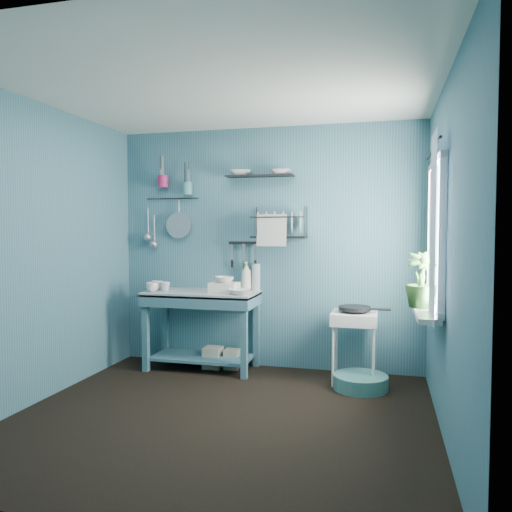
% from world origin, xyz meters
% --- Properties ---
extents(floor, '(3.20, 3.20, 0.00)m').
position_xyz_m(floor, '(0.00, 0.00, 0.00)').
color(floor, black).
rests_on(floor, ground).
extents(ceiling, '(3.20, 3.20, 0.00)m').
position_xyz_m(ceiling, '(0.00, 0.00, 2.50)').
color(ceiling, silver).
rests_on(ceiling, ground).
extents(wall_back, '(3.20, 0.00, 3.20)m').
position_xyz_m(wall_back, '(0.00, 1.50, 1.25)').
color(wall_back, '#396675').
rests_on(wall_back, ground).
extents(wall_front, '(3.20, 0.00, 3.20)m').
position_xyz_m(wall_front, '(0.00, -1.50, 1.25)').
color(wall_front, '#396675').
rests_on(wall_front, ground).
extents(wall_left, '(0.00, 3.00, 3.00)m').
position_xyz_m(wall_left, '(-1.60, 0.00, 1.25)').
color(wall_left, '#396675').
rests_on(wall_left, ground).
extents(wall_right, '(0.00, 3.00, 3.00)m').
position_xyz_m(wall_right, '(1.60, 0.00, 1.25)').
color(wall_right, '#396675').
rests_on(wall_right, ground).
extents(work_counter, '(1.20, 0.70, 0.81)m').
position_xyz_m(work_counter, '(-0.63, 1.23, 0.40)').
color(work_counter, '#366372').
rests_on(work_counter, floor).
extents(mug_left, '(0.12, 0.12, 0.10)m').
position_xyz_m(mug_left, '(-1.11, 1.07, 0.86)').
color(mug_left, silver).
rests_on(mug_left, work_counter).
extents(mug_mid, '(0.14, 0.14, 0.09)m').
position_xyz_m(mug_mid, '(-1.01, 1.17, 0.85)').
color(mug_mid, silver).
rests_on(mug_mid, work_counter).
extents(mug_right, '(0.17, 0.17, 0.10)m').
position_xyz_m(mug_right, '(-1.13, 1.23, 0.86)').
color(mug_right, silver).
rests_on(mug_right, work_counter).
extents(wash_tub, '(0.28, 0.22, 0.10)m').
position_xyz_m(wash_tub, '(-0.38, 1.21, 0.86)').
color(wash_tub, silver).
rests_on(wash_tub, work_counter).
extents(tub_bowl, '(0.20, 0.19, 0.06)m').
position_xyz_m(tub_bowl, '(-0.38, 1.21, 0.94)').
color(tub_bowl, silver).
rests_on(tub_bowl, wash_tub).
extents(soap_bottle, '(0.12, 0.12, 0.30)m').
position_xyz_m(soap_bottle, '(-0.21, 1.43, 0.96)').
color(soap_bottle, silver).
rests_on(soap_bottle, work_counter).
extents(water_bottle, '(0.09, 0.09, 0.28)m').
position_xyz_m(water_bottle, '(-0.11, 1.45, 0.95)').
color(water_bottle, '#A2AFB4').
rests_on(water_bottle, work_counter).
extents(counter_bowl, '(0.22, 0.22, 0.05)m').
position_xyz_m(counter_bowl, '(-0.18, 1.08, 0.83)').
color(counter_bowl, silver).
rests_on(counter_bowl, work_counter).
extents(hotplate_stand, '(0.47, 0.47, 0.67)m').
position_xyz_m(hotplate_stand, '(0.93, 1.14, 0.33)').
color(hotplate_stand, silver).
rests_on(hotplate_stand, floor).
extents(frying_pan, '(0.30, 0.30, 0.03)m').
position_xyz_m(frying_pan, '(0.93, 1.14, 0.71)').
color(frying_pan, black).
rests_on(frying_pan, hotplate_stand).
extents(knife_strip, '(0.32, 0.07, 0.03)m').
position_xyz_m(knife_strip, '(-0.24, 1.47, 1.30)').
color(knife_strip, black).
rests_on(knife_strip, wall_back).
extents(dish_rack, '(0.56, 0.26, 0.32)m').
position_xyz_m(dish_rack, '(0.16, 1.37, 1.52)').
color(dish_rack, black).
rests_on(dish_rack, wall_back).
extents(upper_shelf, '(0.71, 0.20, 0.02)m').
position_xyz_m(upper_shelf, '(-0.05, 1.40, 1.99)').
color(upper_shelf, black).
rests_on(upper_shelf, wall_back).
extents(shelf_bowl_left, '(0.25, 0.25, 0.05)m').
position_xyz_m(shelf_bowl_left, '(-0.26, 1.40, 2.03)').
color(shelf_bowl_left, silver).
rests_on(shelf_bowl_left, upper_shelf).
extents(shelf_bowl_right, '(0.22, 0.22, 0.05)m').
position_xyz_m(shelf_bowl_right, '(0.17, 1.40, 2.06)').
color(shelf_bowl_right, silver).
rests_on(shelf_bowl_right, upper_shelf).
extents(utensil_cup_magenta, '(0.11, 0.11, 0.13)m').
position_xyz_m(utensil_cup_magenta, '(-1.14, 1.42, 1.96)').
color(utensil_cup_magenta, '#A61E54').
rests_on(utensil_cup_magenta, wall_back).
extents(utensil_cup_teal, '(0.11, 0.11, 0.13)m').
position_xyz_m(utensil_cup_teal, '(-0.86, 1.42, 1.88)').
color(utensil_cup_teal, teal).
rests_on(utensil_cup_teal, wall_back).
extents(colander, '(0.28, 0.03, 0.28)m').
position_xyz_m(colander, '(-0.97, 1.45, 1.49)').
color(colander, '#A6A7AE').
rests_on(colander, wall_back).
extents(ladle_outer, '(0.01, 0.01, 0.30)m').
position_xyz_m(ladle_outer, '(-1.34, 1.46, 1.53)').
color(ladle_outer, '#A6A7AE').
rests_on(ladle_outer, wall_back).
extents(ladle_inner, '(0.01, 0.01, 0.30)m').
position_xyz_m(ladle_inner, '(-1.26, 1.46, 1.45)').
color(ladle_inner, '#A6A7AE').
rests_on(ladle_inner, wall_back).
extents(hook_rail, '(0.60, 0.01, 0.01)m').
position_xyz_m(hook_rail, '(-1.05, 1.47, 1.78)').
color(hook_rail, black).
rests_on(hook_rail, wall_back).
extents(window_glass, '(0.00, 1.10, 1.10)m').
position_xyz_m(window_glass, '(1.59, 0.45, 1.40)').
color(window_glass, white).
rests_on(window_glass, wall_right).
extents(windowsill, '(0.16, 0.95, 0.04)m').
position_xyz_m(windowsill, '(1.50, 0.45, 0.81)').
color(windowsill, silver).
rests_on(windowsill, wall_right).
extents(curtain, '(0.00, 1.35, 1.35)m').
position_xyz_m(curtain, '(1.52, 0.15, 1.45)').
color(curtain, white).
rests_on(curtain, wall_right).
extents(curtain_rod, '(0.02, 1.05, 0.02)m').
position_xyz_m(curtain_rod, '(1.54, 0.45, 2.05)').
color(curtain_rod, black).
rests_on(curtain_rod, wall_right).
extents(potted_plant, '(0.28, 0.28, 0.44)m').
position_xyz_m(potted_plant, '(1.48, 0.52, 1.05)').
color(potted_plant, '#326227').
rests_on(potted_plant, windowsill).
extents(storage_tin_large, '(0.18, 0.18, 0.22)m').
position_xyz_m(storage_tin_large, '(-0.53, 1.28, 0.11)').
color(storage_tin_large, tan).
rests_on(storage_tin_large, floor).
extents(storage_tin_small, '(0.15, 0.15, 0.20)m').
position_xyz_m(storage_tin_small, '(-0.33, 1.31, 0.10)').
color(storage_tin_small, tan).
rests_on(storage_tin_small, floor).
extents(floor_basin, '(0.49, 0.49, 0.13)m').
position_xyz_m(floor_basin, '(1.00, 0.96, 0.07)').
color(floor_basin, teal).
rests_on(floor_basin, floor).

